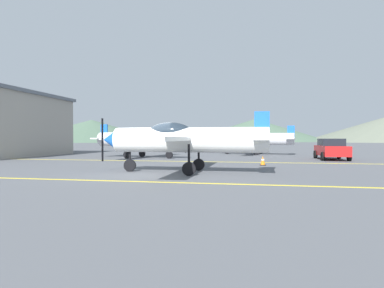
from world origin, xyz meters
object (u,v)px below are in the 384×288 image
(airplane_near, at_px, (183,139))
(traffic_cone_front, at_px, (263,161))
(car_sedan, at_px, (331,149))
(airplane_mid, at_px, (140,139))
(airplane_far, at_px, (253,139))

(airplane_near, relative_size, traffic_cone_front, 16.18)
(car_sedan, distance_m, traffic_cone_front, 8.36)
(car_sedan, bearing_deg, airplane_near, -128.74)
(airplane_near, height_order, airplane_mid, same)
(airplane_near, bearing_deg, car_sedan, 51.26)
(car_sedan, bearing_deg, traffic_cone_front, -129.55)
(airplane_far, xyz_separation_m, car_sedan, (5.95, -6.91, -0.77))
(airplane_far, relative_size, car_sedan, 2.23)
(airplane_near, xyz_separation_m, traffic_cone_front, (3.85, 4.99, -1.33))
(airplane_mid, bearing_deg, airplane_near, -60.61)
(airplane_mid, bearing_deg, traffic_cone_front, -30.32)
(airplane_mid, relative_size, car_sedan, 2.22)
(airplane_far, bearing_deg, airplane_near, -99.94)
(car_sedan, bearing_deg, airplane_far, 130.73)
(traffic_cone_front, bearing_deg, airplane_mid, 149.68)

